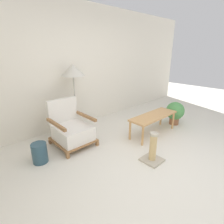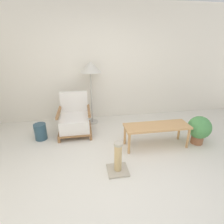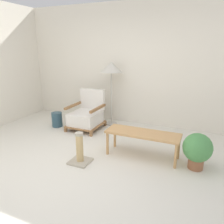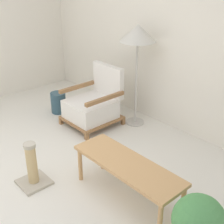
% 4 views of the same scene
% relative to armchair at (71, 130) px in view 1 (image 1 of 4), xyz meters
% --- Properties ---
extents(ground_plane, '(14.00, 14.00, 0.00)m').
position_rel_armchair_xyz_m(ground_plane, '(0.76, -1.71, -0.30)').
color(ground_plane, silver).
extents(wall_back, '(8.00, 0.06, 2.70)m').
position_rel_armchair_xyz_m(wall_back, '(0.76, 0.81, 1.05)').
color(wall_back, silver).
rests_on(wall_back, ground_plane).
extents(armchair, '(0.67, 0.72, 0.84)m').
position_rel_armchair_xyz_m(armchair, '(0.00, 0.00, 0.00)').
color(armchair, olive).
rests_on(armchair, ground_plane).
extents(floor_lamp, '(0.49, 0.49, 1.44)m').
position_rel_armchair_xyz_m(floor_lamp, '(0.40, 0.46, 0.97)').
color(floor_lamp, '#B7B2A8').
rests_on(floor_lamp, ground_plane).
extents(coffee_table, '(1.19, 0.40, 0.43)m').
position_rel_armchair_xyz_m(coffee_table, '(1.50, -0.79, 0.08)').
color(coffee_table, tan).
rests_on(coffee_table, ground_plane).
extents(vase, '(0.24, 0.24, 0.33)m').
position_rel_armchair_xyz_m(vase, '(-0.68, -0.17, -0.13)').
color(vase, '#2D4C5B').
rests_on(vase, ground_plane).
extents(potted_plant, '(0.43, 0.43, 0.55)m').
position_rel_armchair_xyz_m(potted_plant, '(2.33, -0.83, 0.02)').
color(potted_plant, '#935B3D').
rests_on(potted_plant, ground_plane).
extents(scratching_post, '(0.31, 0.31, 0.50)m').
position_rel_armchair_xyz_m(scratching_post, '(0.66, -1.37, -0.11)').
color(scratching_post, '#B2A893').
rests_on(scratching_post, ground_plane).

